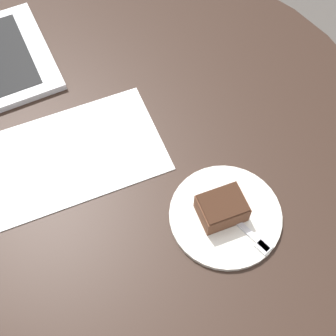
% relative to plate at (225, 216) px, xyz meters
% --- Properties ---
extents(ground_plane, '(12.00, 12.00, 0.00)m').
position_rel_plate_xyz_m(ground_plane, '(0.05, -0.30, -0.75)').
color(ground_plane, '#4C4742').
extents(dining_table, '(1.28, 1.28, 0.74)m').
position_rel_plate_xyz_m(dining_table, '(0.05, -0.30, -0.13)').
color(dining_table, black).
rests_on(dining_table, ground_plane).
extents(paper_document, '(0.48, 0.38, 0.00)m').
position_rel_plate_xyz_m(paper_document, '(0.15, -0.34, -0.00)').
color(paper_document, white).
rests_on(paper_document, dining_table).
extents(plate, '(0.24, 0.24, 0.01)m').
position_rel_plate_xyz_m(plate, '(0.00, 0.00, 0.00)').
color(plate, silver).
rests_on(plate, dining_table).
extents(cake_slice, '(0.11, 0.10, 0.05)m').
position_rel_plate_xyz_m(cake_slice, '(0.01, -0.01, 0.03)').
color(cake_slice, brown).
rests_on(cake_slice, plate).
extents(fork, '(0.03, 0.17, 0.00)m').
position_rel_plate_xyz_m(fork, '(-0.00, 0.05, 0.01)').
color(fork, silver).
rests_on(fork, plate).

